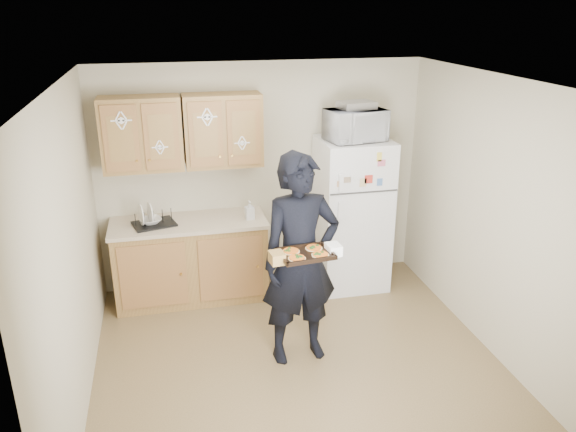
{
  "coord_description": "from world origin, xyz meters",
  "views": [
    {
      "loc": [
        -1.04,
        -4.14,
        3.06
      ],
      "look_at": [
        -0.0,
        0.45,
        1.27
      ],
      "focal_mm": 35.0,
      "sensor_mm": 36.0,
      "label": 1
    }
  ],
  "objects_px": {
    "person": "(300,260)",
    "microwave": "(355,125)",
    "refrigerator": "(352,214)",
    "baking_tray": "(306,255)",
    "dish_rack": "(154,217)"
  },
  "relations": [
    {
      "from": "refrigerator",
      "to": "dish_rack",
      "type": "relative_size",
      "value": 4.07
    },
    {
      "from": "person",
      "to": "microwave",
      "type": "xyz_separation_m",
      "value": [
        0.89,
        1.23,
        0.9
      ]
    },
    {
      "from": "refrigerator",
      "to": "microwave",
      "type": "relative_size",
      "value": 2.86
    },
    {
      "from": "refrigerator",
      "to": "person",
      "type": "height_order",
      "value": "person"
    },
    {
      "from": "refrigerator",
      "to": "person",
      "type": "bearing_deg",
      "value": -125.4
    },
    {
      "from": "baking_tray",
      "to": "microwave",
      "type": "xyz_separation_m",
      "value": [
        0.92,
        1.52,
        0.71
      ]
    },
    {
      "from": "person",
      "to": "microwave",
      "type": "distance_m",
      "value": 1.76
    },
    {
      "from": "dish_rack",
      "to": "baking_tray",
      "type": "bearing_deg",
      "value": -52.81
    },
    {
      "from": "refrigerator",
      "to": "microwave",
      "type": "xyz_separation_m",
      "value": [
        -0.02,
        -0.05,
        1.01
      ]
    },
    {
      "from": "person",
      "to": "baking_tray",
      "type": "xyz_separation_m",
      "value": [
        -0.03,
        -0.3,
        0.19
      ]
    },
    {
      "from": "microwave",
      "to": "dish_rack",
      "type": "xyz_separation_m",
      "value": [
        -2.13,
        0.07,
        -0.88
      ]
    },
    {
      "from": "person",
      "to": "microwave",
      "type": "bearing_deg",
      "value": 47.76
    },
    {
      "from": "person",
      "to": "microwave",
      "type": "relative_size",
      "value": 3.24
    },
    {
      "from": "baking_tray",
      "to": "dish_rack",
      "type": "xyz_separation_m",
      "value": [
        -1.21,
        1.6,
        -0.17
      ]
    },
    {
      "from": "microwave",
      "to": "dish_rack",
      "type": "relative_size",
      "value": 1.42
    }
  ]
}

